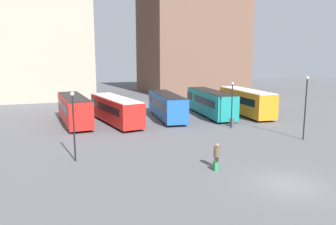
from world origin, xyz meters
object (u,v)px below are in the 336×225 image
Objects in this scene: lamp_post_1 at (306,103)px; bus_1 at (115,109)px; bus_0 at (74,109)px; lamp_post_2 at (232,101)px; bus_3 at (210,102)px; traveler at (217,153)px; lamp_post_0 at (74,120)px; bus_4 at (245,101)px; bus_2 at (166,105)px; suitcase at (216,166)px; trash_bin at (232,123)px.

bus_1 is at bearing 138.15° from lamp_post_1.
lamp_post_2 is (15.45, -8.06, 1.20)m from bus_0.
bus_1 is at bearing 148.33° from lamp_post_2.
bus_3 is 14.36m from lamp_post_1.
bus_1 is 17.79m from traveler.
bus_1 is 2.19× the size of lamp_post_0.
bus_4 is 13.20m from lamp_post_1.
lamp_post_1 is (19.19, -14.47, 1.68)m from bus_0.
lamp_post_0 is at bearing 147.64° from bus_1.
bus_2 is 2.16× the size of lamp_post_0.
bus_2 is 18.92m from suitcase.
bus_1 reaches higher than suitcase.
suitcase is at bearing -158.00° from lamp_post_1.
bus_0 is 13.93m from lamp_post_0.
bus_0 is 24.10m from lamp_post_1.
bus_4 reaches higher than traveler.
trash_bin is (8.23, 11.79, 0.11)m from suitcase.
bus_2 reaches higher than trash_bin.
bus_2 is (10.84, -0.48, -0.06)m from bus_0.
bus_3 is at bearing 99.66° from lamp_post_1.
lamp_post_1 is (11.43, 4.62, 3.08)m from suitcase.
bus_0 is 12.60× the size of trash_bin.
suitcase is at bearing 146.76° from bus_4.
bus_2 is at bearing 121.30° from lamp_post_2.
bus_0 reaches higher than bus_1.
trash_bin is at bearing 114.03° from lamp_post_1.
lamp_post_2 is at bearing 120.23° from lamp_post_1.
bus_4 is at bearing 28.92° from lamp_post_0.
bus_3 is 13.21× the size of suitcase.
lamp_post_2 reaches higher than bus_0.
bus_0 is at bearing 142.97° from lamp_post_1.
bus_1 is 0.95× the size of bus_3.
bus_3 is at bearing 83.33° from trash_bin.
bus_2 is at bearing 127.05° from trash_bin.
suitcase is 0.15× the size of lamp_post_1.
bus_3 is 2.41× the size of lamp_post_2.
bus_0 is 2.12× the size of lamp_post_0.
traveler is 0.30× the size of lamp_post_1.
traveler is (-2.79, -18.19, -0.62)m from bus_2.
bus_3 is 2.03× the size of lamp_post_1.
bus_0 is at bearing 28.29° from suitcase.
bus_2 is 2.25× the size of lamp_post_2.
lamp_post_0 reaches higher than bus_1.
traveler is (-8.74, -18.25, -0.70)m from bus_3.
suitcase is at bearing 160.16° from bus_3.
lamp_post_0 reaches higher than bus_4.
bus_0 is 0.98× the size of bus_4.
lamp_post_2 is at bearing -130.99° from bus_1.
trash_bin is at bearing -136.85° from bus_2.
traveler is 13.88m from trash_bin.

